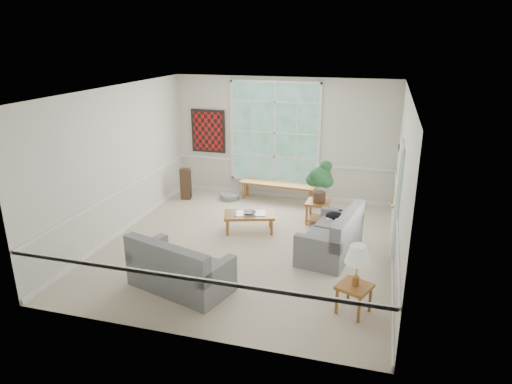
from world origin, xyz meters
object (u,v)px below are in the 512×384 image
Objects in this scene: coffee_table at (249,222)px; side_table at (354,299)px; end_table at (317,212)px; loveseat_right at (331,232)px; loveseat_front at (181,263)px.

side_table is at bearing -64.14° from coffee_table.
side_table is at bearing -72.70° from end_table.
loveseat_front reaches higher than loveseat_right.
coffee_table is (-1.76, 0.60, -0.25)m from loveseat_right.
loveseat_front is at bearing -117.28° from coffee_table.
end_table is (1.73, 3.32, -0.19)m from loveseat_front.
end_table reaches higher than side_table.
loveseat_front is at bearing -117.55° from end_table.
loveseat_right reaches higher than coffee_table.
side_table is (2.76, 0.03, -0.21)m from loveseat_front.
coffee_table is at bearing 97.27° from loveseat_front.
end_table is (1.31, 0.83, 0.05)m from coffee_table.
end_table is 3.45m from side_table.
end_table is 1.08× the size of side_table.
loveseat_front is 3.31× the size of end_table.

